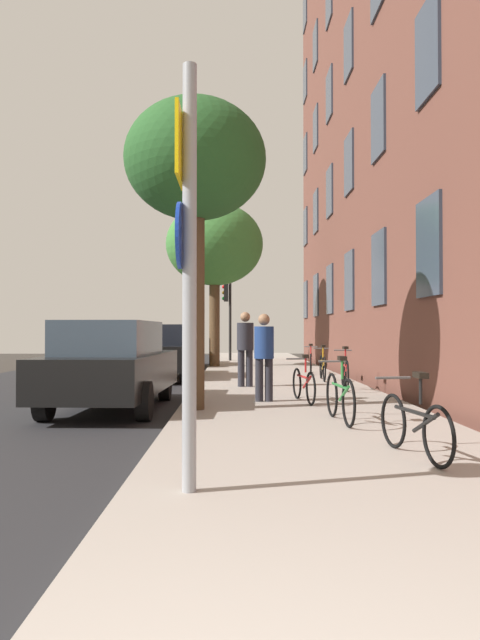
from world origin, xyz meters
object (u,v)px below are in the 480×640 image
at_px(bicycle_1, 340,396).
at_px(pedestrian_0, 264,351).
at_px(pedestrian_1, 245,344).
at_px(bicycle_3, 345,372).
at_px(car_1, 159,352).
at_px(bicycle_4, 323,366).
at_px(car_2, 177,346).
at_px(bicycle_5, 311,362).
at_px(sign_post, 187,252).
at_px(bicycle_2, 304,383).
at_px(bicycle_0, 414,424).
at_px(traffic_light, 228,307).
at_px(car_0, 112,364).
at_px(tree_far, 215,245).
at_px(tree_near, 195,164).

height_order(bicycle_1, pedestrian_0, pedestrian_0).
bearing_deg(pedestrian_1, pedestrian_0, -84.17).
bearing_deg(bicycle_3, bicycle_1, -101.60).
bearing_deg(car_1, bicycle_3, -39.11).
xyz_separation_m(bicycle_4, car_2, (-4.66, 7.34, 0.35)).
xyz_separation_m(bicycle_3, bicycle_5, (-0.15, 4.80, -0.02)).
bearing_deg(sign_post, car_1, 98.39).
bearing_deg(bicycle_4, bicycle_5, 90.06).
bearing_deg(bicycle_1, bicycle_5, 85.02).
xyz_separation_m(bicycle_2, bicycle_3, (1.23, 2.40, 0.04)).
xyz_separation_m(sign_post, bicycle_4, (2.79, 10.87, -1.63)).
xyz_separation_m(sign_post, bicycle_5, (2.78, 13.27, -1.64)).
relative_size(bicycle_0, pedestrian_1, 0.91).
bearing_deg(traffic_light, sign_post, -90.31).
height_order(sign_post, bicycle_5, sign_post).
bearing_deg(car_0, bicycle_2, 3.88).
bearing_deg(bicycle_5, car_2, 133.34).
xyz_separation_m(traffic_light, car_1, (-1.93, -8.92, -1.67)).
bearing_deg(pedestrian_1, tree_far, 97.12).
distance_m(bicycle_2, car_0, 3.56).
xyz_separation_m(pedestrian_0, pedestrian_1, (-0.30, 2.93, 0.07)).
bearing_deg(bicycle_4, sign_post, -104.37).
height_order(bicycle_2, pedestrian_1, pedestrian_1).
bearing_deg(car_2, sign_post, -84.12).
height_order(bicycle_1, car_2, car_2).
xyz_separation_m(pedestrian_0, car_0, (-2.80, -0.34, -0.22)).
relative_size(bicycle_4, car_1, 0.43).
bearing_deg(bicycle_4, traffic_light, 104.43).
relative_size(tree_near, car_2, 1.27).
distance_m(tree_far, car_0, 12.08).
height_order(traffic_light, car_1, traffic_light).
bearing_deg(bicycle_1, car_1, 113.50).
distance_m(bicycle_1, pedestrian_1, 5.62).
height_order(sign_post, bicycle_4, sign_post).
height_order(bicycle_0, car_2, car_2).
bearing_deg(bicycle_4, bicycle_1, -96.65).
distance_m(bicycle_3, pedestrian_1, 2.44).
relative_size(sign_post, bicycle_2, 2.20).
height_order(bicycle_2, pedestrian_0, pedestrian_0).
bearing_deg(bicycle_4, car_0, -132.52).
xyz_separation_m(bicycle_1, car_1, (-3.77, 8.66, 0.34)).
bearing_deg(bicycle_3, car_1, 140.89).
bearing_deg(tree_far, bicycle_1, -80.37).
relative_size(traffic_light, pedestrian_0, 2.11).
bearing_deg(tree_far, bicycle_4, -63.62).
bearing_deg(bicycle_4, pedestrian_0, -111.22).
bearing_deg(sign_post, traffic_light, 89.69).
height_order(bicycle_3, bicycle_5, bicycle_3).
xyz_separation_m(pedestrian_1, car_1, (-2.48, 3.23, -0.30)).
bearing_deg(pedestrian_0, car_1, 114.30).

